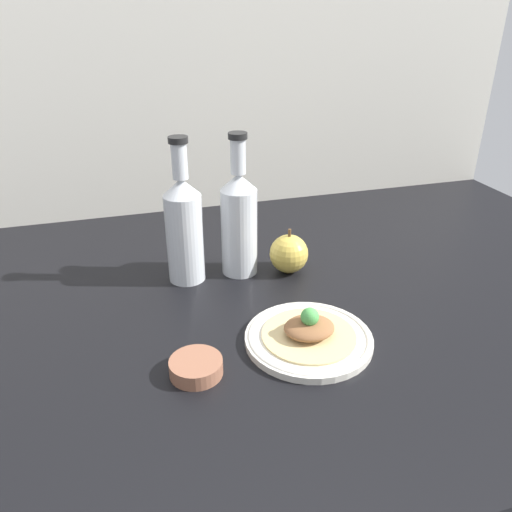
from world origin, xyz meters
TOP-DOWN VIEW (x-y plane):
  - ground_plane at (0.00, 0.00)cm, footprint 180.00×110.00cm
  - wall_backsplash at (0.00, 53.50)cm, footprint 180.00×3.00cm
  - plate at (1.84, -17.95)cm, footprint 22.49×22.49cm
  - plated_food at (1.84, -17.95)cm, footprint 16.60×16.60cm
  - cider_bottle_left at (-14.83, 10.91)cm, footprint 7.77×7.77cm
  - cider_bottle_right at (-3.08, 10.91)cm, footprint 7.77×7.77cm
  - apple at (7.32, 7.93)cm, footprint 8.53×8.53cm
  - dipping_bowl at (-18.61, -20.73)cm, footprint 8.63×8.63cm

SIDE VIEW (x-z plane):
  - ground_plane at x=0.00cm, z-range -4.00..0.00cm
  - plate at x=1.84cm, z-range 0.05..1.60cm
  - dipping_bowl at x=-18.61cm, z-range 0.00..2.63cm
  - plated_food at x=1.84cm, z-range -0.07..5.57cm
  - apple at x=7.32cm, z-range -0.81..9.35cm
  - cider_bottle_left at x=-14.83cm, z-range -3.21..27.61cm
  - cider_bottle_right at x=-3.08cm, z-range -3.21..27.61cm
  - wall_backsplash at x=0.00cm, z-range 0.00..80.00cm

